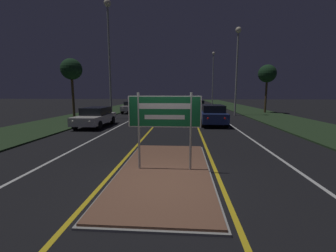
# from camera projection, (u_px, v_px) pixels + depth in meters

# --- Properties ---
(ground_plane) EXTENTS (160.00, 160.00, 0.00)m
(ground_plane) POSITION_uv_depth(u_px,v_px,m) (162.00, 182.00, 6.24)
(ground_plane) COLOR black
(median_island) EXTENTS (2.83, 6.27, 0.10)m
(median_island) POSITION_uv_depth(u_px,v_px,m) (165.00, 171.00, 7.02)
(median_island) COLOR #999993
(median_island) RESTS_ON ground_plane
(verge_left) EXTENTS (5.00, 100.00, 0.08)m
(verge_left) POSITION_uv_depth(u_px,v_px,m) (99.00, 113.00, 26.62)
(verge_left) COLOR #23381E
(verge_left) RESTS_ON ground_plane
(verge_right) EXTENTS (5.00, 100.00, 0.08)m
(verge_right) POSITION_uv_depth(u_px,v_px,m) (263.00, 114.00, 25.32)
(verge_right) COLOR #23381E
(verge_right) RESTS_ON ground_plane
(centre_line_yellow_left) EXTENTS (0.12, 70.00, 0.01)m
(centre_line_yellow_left) POSITION_uv_depth(u_px,v_px,m) (168.00, 111.00, 31.02)
(centre_line_yellow_left) COLOR gold
(centre_line_yellow_left) RESTS_ON ground_plane
(centre_line_yellow_right) EXTENTS (0.12, 70.00, 0.01)m
(centre_line_yellow_right) POSITION_uv_depth(u_px,v_px,m) (191.00, 111.00, 30.80)
(centre_line_yellow_right) COLOR gold
(centre_line_yellow_right) RESTS_ON ground_plane
(lane_line_white_left) EXTENTS (0.12, 70.00, 0.01)m
(lane_line_white_left) POSITION_uv_depth(u_px,v_px,m) (149.00, 110.00, 31.20)
(lane_line_white_left) COLOR silver
(lane_line_white_left) RESTS_ON ground_plane
(lane_line_white_right) EXTENTS (0.12, 70.00, 0.01)m
(lane_line_white_right) POSITION_uv_depth(u_px,v_px,m) (210.00, 111.00, 30.63)
(lane_line_white_right) COLOR silver
(lane_line_white_right) RESTS_ON ground_plane
(edge_line_white_left) EXTENTS (0.10, 70.00, 0.01)m
(edge_line_white_left) POSITION_uv_depth(u_px,v_px,m) (128.00, 110.00, 31.40)
(edge_line_white_left) COLOR silver
(edge_line_white_left) RESTS_ON ground_plane
(edge_line_white_right) EXTENTS (0.10, 70.00, 0.01)m
(edge_line_white_right) POSITION_uv_depth(u_px,v_px,m) (232.00, 111.00, 30.42)
(edge_line_white_right) COLOR silver
(edge_line_white_right) RESTS_ON ground_plane
(highway_sign) EXTENTS (2.20, 0.07, 2.37)m
(highway_sign) POSITION_uv_depth(u_px,v_px,m) (165.00, 115.00, 6.76)
(highway_sign) COLOR #9E9E99
(highway_sign) RESTS_ON median_island
(streetlight_left_near) EXTENTS (0.63, 0.63, 10.62)m
(streetlight_left_near) POSITION_uv_depth(u_px,v_px,m) (109.00, 38.00, 20.29)
(streetlight_left_near) COLOR #9E9E99
(streetlight_left_near) RESTS_ON ground_plane
(streetlight_right_near) EXTENTS (0.61, 0.61, 9.13)m
(streetlight_right_near) POSITION_uv_depth(u_px,v_px,m) (237.00, 55.00, 23.39)
(streetlight_right_near) COLOR #9E9E99
(streetlight_right_near) RESTS_ON ground_plane
(streetlight_right_far) EXTENTS (0.54, 0.54, 10.30)m
(streetlight_right_far) POSITION_uv_depth(u_px,v_px,m) (213.00, 71.00, 44.06)
(streetlight_right_far) COLOR #9E9E99
(streetlight_right_far) RESTS_ON ground_plane
(car_receding_0) EXTENTS (1.94, 4.73, 1.53)m
(car_receding_0) POSITION_uv_depth(u_px,v_px,m) (212.00, 114.00, 17.24)
(car_receding_0) COLOR navy
(car_receding_0) RESTS_ON ground_plane
(car_receding_1) EXTENTS (2.03, 4.68, 1.42)m
(car_receding_1) POSITION_uv_depth(u_px,v_px,m) (197.00, 105.00, 30.58)
(car_receding_1) COLOR #4C514C
(car_receding_1) RESTS_ON ground_plane
(car_receding_2) EXTENTS (2.01, 4.38, 1.45)m
(car_receding_2) POSITION_uv_depth(u_px,v_px,m) (194.00, 101.00, 43.65)
(car_receding_2) COLOR #4C514C
(car_receding_2) RESTS_ON ground_plane
(car_approaching_0) EXTENTS (1.90, 4.57, 1.39)m
(car_approaching_0) POSITION_uv_depth(u_px,v_px,m) (95.00, 117.00, 16.40)
(car_approaching_0) COLOR silver
(car_approaching_0) RESTS_ON ground_plane
(car_approaching_1) EXTENTS (1.90, 4.30, 1.38)m
(car_approaching_1) POSITION_uv_depth(u_px,v_px,m) (132.00, 107.00, 27.44)
(car_approaching_1) COLOR silver
(car_approaching_1) RESTS_ON ground_plane
(car_approaching_2) EXTENTS (1.90, 4.59, 1.39)m
(car_approaching_2) POSITION_uv_depth(u_px,v_px,m) (151.00, 102.00, 42.94)
(car_approaching_2) COLOR black
(car_approaching_2) RESTS_ON ground_plane
(roadside_palm_left) EXTENTS (2.04, 2.04, 5.66)m
(roadside_palm_left) POSITION_uv_depth(u_px,v_px,m) (71.00, 70.00, 21.82)
(roadside_palm_left) COLOR #4C3823
(roadside_palm_left) RESTS_ON verge_left
(roadside_palm_right) EXTENTS (2.07, 2.07, 5.64)m
(roadside_palm_right) POSITION_uv_depth(u_px,v_px,m) (267.00, 74.00, 26.45)
(roadside_palm_right) COLOR #4C3823
(roadside_palm_right) RESTS_ON verge_right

